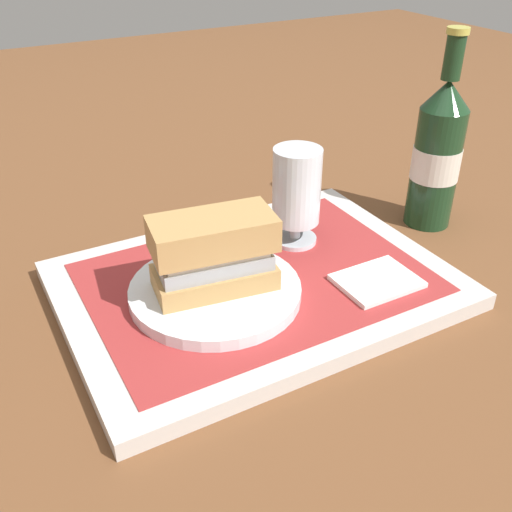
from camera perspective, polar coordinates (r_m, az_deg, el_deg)
ground_plane at (r=0.70m, az=0.00°, el=-3.50°), size 3.00×3.00×0.00m
tray at (r=0.69m, az=0.00°, el=-2.82°), size 0.44×0.32×0.02m
placemat at (r=0.69m, az=0.00°, el=-2.09°), size 0.38×0.27×0.00m
plate at (r=0.65m, az=-3.97°, el=-3.42°), size 0.19×0.19×0.01m
sandwich at (r=0.63m, az=-3.84°, el=0.41°), size 0.14×0.08×0.08m
beer_glass at (r=0.73m, az=3.94°, el=6.20°), size 0.06×0.06×0.12m
napkin_folded at (r=0.69m, az=11.63°, el=-2.38°), size 0.09×0.07×0.01m
beer_bottle at (r=0.84m, az=17.15°, el=9.48°), size 0.07×0.07×0.27m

